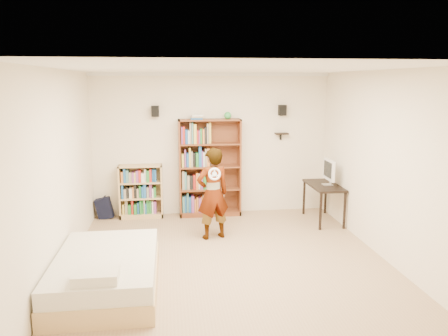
{
  "coord_description": "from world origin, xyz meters",
  "views": [
    {
      "loc": [
        -0.82,
        -5.77,
        2.53
      ],
      "look_at": [
        -0.0,
        0.6,
        1.26
      ],
      "focal_mm": 35.0,
      "sensor_mm": 36.0,
      "label": 1
    }
  ],
  "objects_px": {
    "computer_desk": "(323,203)",
    "low_bookshelf": "(141,191)",
    "person": "(213,194)",
    "daybed": "(106,268)",
    "tall_bookshelf": "(210,168)"
  },
  "relations": [
    {
      "from": "computer_desk",
      "to": "low_bookshelf",
      "type": "bearing_deg",
      "value": 168.67
    },
    {
      "from": "low_bookshelf",
      "to": "person",
      "type": "height_order",
      "value": "person"
    },
    {
      "from": "daybed",
      "to": "person",
      "type": "distance_m",
      "value": 2.27
    },
    {
      "from": "daybed",
      "to": "tall_bookshelf",
      "type": "bearing_deg",
      "value": 61.88
    },
    {
      "from": "low_bookshelf",
      "to": "daybed",
      "type": "bearing_deg",
      "value": -95.02
    },
    {
      "from": "computer_desk",
      "to": "daybed",
      "type": "xyz_separation_m",
      "value": [
        -3.59,
        -2.28,
        -0.07
      ]
    },
    {
      "from": "computer_desk",
      "to": "person",
      "type": "bearing_deg",
      "value": -163.38
    },
    {
      "from": "daybed",
      "to": "person",
      "type": "bearing_deg",
      "value": 47.94
    },
    {
      "from": "computer_desk",
      "to": "daybed",
      "type": "bearing_deg",
      "value": -147.63
    },
    {
      "from": "low_bookshelf",
      "to": "daybed",
      "type": "height_order",
      "value": "low_bookshelf"
    },
    {
      "from": "tall_bookshelf",
      "to": "person",
      "type": "distance_m",
      "value": 1.29
    },
    {
      "from": "daybed",
      "to": "person",
      "type": "height_order",
      "value": "person"
    },
    {
      "from": "tall_bookshelf",
      "to": "computer_desk",
      "type": "height_order",
      "value": "tall_bookshelf"
    },
    {
      "from": "tall_bookshelf",
      "to": "person",
      "type": "height_order",
      "value": "tall_bookshelf"
    },
    {
      "from": "tall_bookshelf",
      "to": "low_bookshelf",
      "type": "relative_size",
      "value": 1.84
    }
  ]
}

